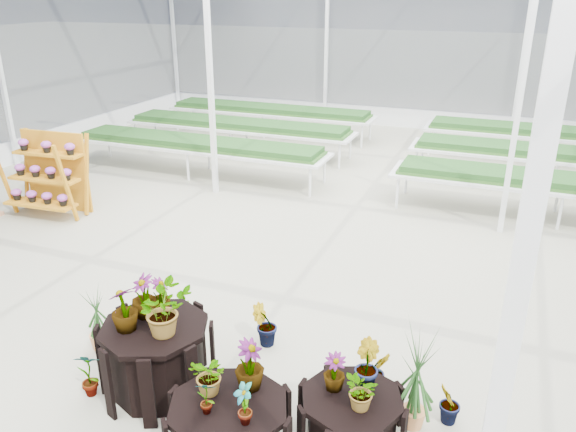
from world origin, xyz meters
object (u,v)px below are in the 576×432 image
at_px(plinth_mid, 229,431).
at_px(plinth_low, 351,416).
at_px(shelf_rack, 45,176).
at_px(plinth_tall, 157,358).

bearing_deg(plinth_mid, plinth_low, 34.99).
bearing_deg(plinth_mid, shelf_rack, 145.26).
bearing_deg(plinth_mid, plinth_tall, 153.43).
bearing_deg(shelf_rack, plinth_mid, -38.86).
height_order(plinth_tall, plinth_low, plinth_tall).
relative_size(plinth_tall, plinth_low, 1.15).
relative_size(plinth_tall, plinth_mid, 1.03).
height_order(plinth_mid, plinth_low, plinth_mid).
bearing_deg(plinth_low, plinth_tall, -177.40).
bearing_deg(plinth_low, plinth_mid, -145.01).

